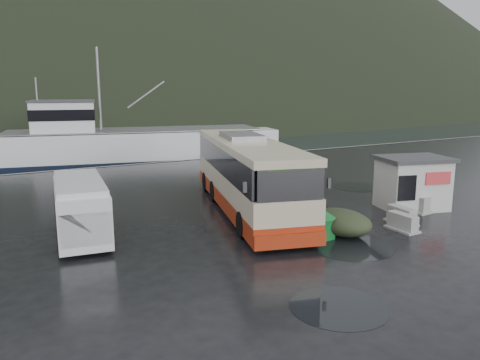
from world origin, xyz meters
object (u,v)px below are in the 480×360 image
jersey_barrier_a (413,211)px  fishing_trawler (137,151)px  coach_bus (247,209)px  jersey_barrier_c (401,223)px  waste_bin_right (319,239)px  dome_tent (340,235)px  waste_bin_left (253,228)px  white_van (82,236)px  ticket_kiosk (411,208)px  jersey_barrier_b (402,230)px

jersey_barrier_a → fishing_trawler: size_ratio=0.06×
coach_bus → jersey_barrier_c: size_ratio=8.71×
waste_bin_right → dome_tent: (1.12, -0.02, 0.00)m
waste_bin_left → jersey_barrier_c: bearing=-24.1°
white_van → ticket_kiosk: bearing=-5.1°
coach_bus → waste_bin_left: coach_bus is taller
jersey_barrier_b → fishing_trawler: 30.93m
jersey_barrier_c → fishing_trawler: bearing=95.1°
ticket_kiosk → jersey_barrier_c: (-2.60, -1.68, 0.00)m
dome_tent → jersey_barrier_b: 2.84m
jersey_barrier_c → fishing_trawler: 30.25m
waste_bin_left → coach_bus: bearing=64.5°
ticket_kiosk → jersey_barrier_c: bearing=-130.2°
jersey_barrier_a → waste_bin_right: bearing=-171.2°
waste_bin_right → ticket_kiosk: ticket_kiosk is taller
jersey_barrier_b → jersey_barrier_c: jersey_barrier_c is taller
coach_bus → white_van: 8.11m
waste_bin_right → ticket_kiosk: (7.19, 1.55, 0.00)m
coach_bus → dome_tent: 5.64m
coach_bus → fishing_trawler: bearing=101.7°
coach_bus → ticket_kiosk: coach_bus is taller
coach_bus → ticket_kiosk: bearing=-11.6°
ticket_kiosk → dome_tent: bearing=-148.7°
waste_bin_right → ticket_kiosk: 7.35m
waste_bin_left → jersey_barrier_a: size_ratio=0.86×
waste_bin_right → jersey_barrier_a: bearing=8.8°
white_van → jersey_barrier_a: 15.60m
white_van → fishing_trawler: fishing_trawler is taller
jersey_barrier_a → jersey_barrier_c: jersey_barrier_a is taller
white_van → waste_bin_right: white_van is taller
jersey_barrier_b → ticket_kiosk: bearing=35.7°
dome_tent → fishing_trawler: size_ratio=0.10×
coach_bus → jersey_barrier_a: bearing=-15.8°
waste_bin_left → ticket_kiosk: (8.73, -1.06, 0.00)m
coach_bus → jersey_barrier_c: 7.35m
ticket_kiosk → jersey_barrier_c: size_ratio=2.22×
white_van → ticket_kiosk: 15.85m
coach_bus → waste_bin_right: (0.17, -5.47, 0.00)m
white_van → waste_bin_right: (8.27, -5.06, 0.00)m
waste_bin_right → dome_tent: bearing=-1.0°
dome_tent → fishing_trawler: bearing=88.5°
ticket_kiosk → jersey_barrier_a: 0.62m
coach_bus → fishing_trawler: fishing_trawler is taller
jersey_barrier_c → waste_bin_right: bearing=178.3°
jersey_barrier_c → white_van: bearing=158.0°
white_van → coach_bus: bearing=10.6°
coach_bus → white_van: (-8.10, -0.42, 0.00)m
ticket_kiosk → jersey_barrier_b: size_ratio=2.31×
coach_bus → jersey_barrier_a: size_ratio=8.10×
coach_bus → jersey_barrier_b: (4.00, -6.34, 0.00)m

